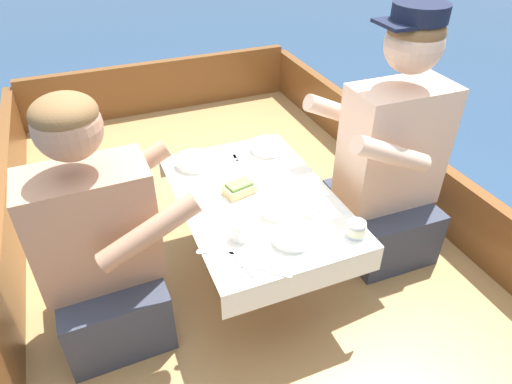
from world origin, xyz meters
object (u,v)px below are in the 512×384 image
object	(u,v)px
coffee_cup_port	(311,206)
tin_can	(356,229)
person_port	(101,248)
sandwich	(239,188)
coffee_cup_center	(241,230)
person_starboard	(389,163)
coffee_cup_starboard	(274,208)

from	to	relation	value
coffee_cup_port	tin_can	bearing A→B (deg)	-63.71
tin_can	person_port	bearing A→B (deg)	159.10
sandwich	coffee_cup_center	distance (m)	0.25
sandwich	coffee_cup_center	size ratio (longest dim) A/B	1.37
sandwich	coffee_cup_port	distance (m)	0.28
tin_can	coffee_cup_center	bearing A→B (deg)	159.64
person_port	person_starboard	distance (m)	1.17
person_starboard	sandwich	world-z (taller)	person_starboard
sandwich	tin_can	bearing A→B (deg)	-52.32
person_port	person_starboard	world-z (taller)	person_starboard
person_starboard	sandwich	bearing A→B (deg)	-3.97
coffee_cup_starboard	tin_can	distance (m)	0.30
coffee_cup_starboard	person_starboard	bearing A→B (deg)	10.60
person_starboard	tin_can	world-z (taller)	person_starboard
coffee_cup_port	sandwich	bearing A→B (deg)	135.12
person_port	sandwich	bearing A→B (deg)	4.89
coffee_cup_starboard	coffee_cup_center	xyz separation A→B (m)	(-0.15, -0.07, -0.00)
person_starboard	coffee_cup_starboard	size ratio (longest dim) A/B	10.19
person_starboard	coffee_cup_port	world-z (taller)	person_starboard
sandwich	coffee_cup_starboard	xyz separation A→B (m)	(0.07, -0.16, 0.00)
sandwich	coffee_cup_center	bearing A→B (deg)	-109.39
person_starboard	tin_can	distance (m)	0.47
sandwich	person_starboard	bearing A→B (deg)	-4.99
coffee_cup_center	sandwich	bearing A→B (deg)	70.61
coffee_cup_port	coffee_cup_starboard	size ratio (longest dim) A/B	0.87
person_port	sandwich	distance (m)	0.54
coffee_cup_port	person_starboard	bearing A→B (deg)	18.21
sandwich	coffee_cup_port	size ratio (longest dim) A/B	1.41
person_starboard	coffee_cup_center	world-z (taller)	person_starboard
coffee_cup_starboard	coffee_cup_center	world-z (taller)	coffee_cup_starboard
tin_can	coffee_cup_starboard	bearing A→B (deg)	136.05
person_port	sandwich	xyz separation A→B (m)	(0.53, 0.06, 0.07)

